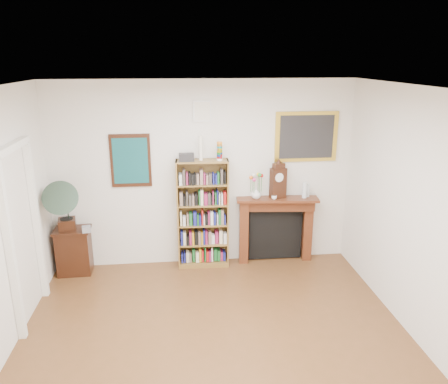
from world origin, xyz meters
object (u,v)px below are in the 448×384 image
object	(u,v)px
side_cabinet	(74,251)
fireplace	(276,224)
gramophone	(62,203)
bottle_right	(308,190)
teacup	(274,197)
flower_vase	(256,193)
bookshelf	(203,208)
mantel_clock	(278,181)
bottle_left	(305,190)
cd_stack	(87,229)

from	to	relation	value
side_cabinet	fireplace	distance (m)	3.06
gramophone	bottle_right	world-z (taller)	gramophone
teacup	bottle_right	size ratio (longest dim) A/B	0.40
fireplace	gramophone	world-z (taller)	gramophone
flower_vase	teacup	distance (m)	0.28
side_cabinet	gramophone	size ratio (longest dim) A/B	0.89
bookshelf	mantel_clock	world-z (taller)	bookshelf
bookshelf	teacup	distance (m)	1.08
bookshelf	gramophone	xyz separation A→B (m)	(-1.98, -0.15, 0.21)
bottle_left	bottle_right	bearing A→B (deg)	39.57
gramophone	cd_stack	bearing A→B (deg)	-16.12
fireplace	bottle_right	xyz separation A→B (m)	(0.47, -0.03, 0.54)
gramophone	teacup	xyz separation A→B (m)	(3.05, 0.11, -0.06)
teacup	gramophone	bearing A→B (deg)	-178.01
gramophone	mantel_clock	distance (m)	3.13
bookshelf	teacup	xyz separation A→B (m)	(1.07, -0.05, 0.15)
fireplace	gramophone	distance (m)	3.17
fireplace	teacup	size ratio (longest dim) A/B	15.80
fireplace	flower_vase	size ratio (longest dim) A/B	7.78
bottle_left	bookshelf	bearing A→B (deg)	179.31
side_cabinet	mantel_clock	size ratio (longest dim) A/B	1.30
cd_stack	bottle_left	distance (m)	3.25
gramophone	flower_vase	bearing A→B (deg)	-7.81
fireplace	cd_stack	world-z (taller)	fireplace
side_cabinet	mantel_clock	xyz separation A→B (m)	(3.05, 0.07, 0.95)
bottle_left	teacup	bearing A→B (deg)	-176.57
flower_vase	bottle_left	world-z (taller)	bottle_left
gramophone	bottle_left	size ratio (longest dim) A/B	3.26
mantel_clock	flower_vase	xyz separation A→B (m)	(-0.33, 0.00, -0.18)
side_cabinet	flower_vase	size ratio (longest dim) A/B	4.31
flower_vase	mantel_clock	bearing A→B (deg)	-0.39
gramophone	bottle_right	size ratio (longest dim) A/B	3.92
gramophone	mantel_clock	world-z (taller)	mantel_clock
bookshelf	cd_stack	world-z (taller)	bookshelf
bottle_right	fireplace	bearing A→B (deg)	176.47
mantel_clock	flower_vase	size ratio (longest dim) A/B	3.31
side_cabinet	fireplace	world-z (taller)	fireplace
bookshelf	gramophone	world-z (taller)	bookshelf
flower_vase	cd_stack	bearing A→B (deg)	-175.32
gramophone	bottle_right	distance (m)	3.59
teacup	bottle_right	xyz separation A→B (m)	(0.54, 0.08, 0.07)
gramophone	cd_stack	size ratio (longest dim) A/B	6.53
side_cabinet	flower_vase	distance (m)	2.83
fireplace	cd_stack	xyz separation A→B (m)	(-2.81, -0.24, 0.13)
bookshelf	side_cabinet	distance (m)	2.00
flower_vase	bookshelf	bearing A→B (deg)	-178.15
bookshelf	cd_stack	xyz separation A→B (m)	(-1.68, -0.18, -0.19)
bookshelf	bottle_left	size ratio (longest dim) A/B	7.97
teacup	flower_vase	bearing A→B (deg)	164.63
bookshelf	side_cabinet	bearing A→B (deg)	-176.38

